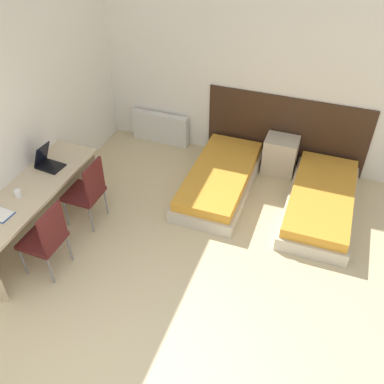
{
  "coord_description": "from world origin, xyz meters",
  "views": [
    {
      "loc": [
        1.4,
        -1.61,
        3.9
      ],
      "look_at": [
        0.0,
        2.23,
        0.55
      ],
      "focal_mm": 40.0,
      "sensor_mm": 36.0,
      "label": 1
    }
  ],
  "objects": [
    {
      "name": "mug",
      "position": [
        -1.78,
        1.26,
        0.77
      ],
      "size": [
        0.08,
        0.08,
        0.09
      ],
      "color": "white",
      "rests_on": "desk"
    },
    {
      "name": "laptop",
      "position": [
        -1.81,
        1.89,
        0.79
      ],
      "size": [
        0.34,
        0.26,
        0.31
      ],
      "rotation": [
        0.0,
        0.0,
        -0.09
      ],
      "color": "black",
      "rests_on": "desk"
    },
    {
      "name": "nightstand",
      "position": [
        0.82,
        3.81,
        0.28
      ],
      "size": [
        0.48,
        0.39,
        0.56
      ],
      "color": "beige",
      "rests_on": "ground_plane"
    },
    {
      "name": "chair_near_laptop",
      "position": [
        -1.26,
        1.84,
        0.52
      ],
      "size": [
        0.44,
        0.44,
        0.95
      ],
      "rotation": [
        0.0,
        0.0,
        -0.01
      ],
      "color": "#511919",
      "rests_on": "ground_plane"
    },
    {
      "name": "ground_plane",
      "position": [
        0.0,
        0.0,
        0.0
      ],
      "size": [
        20.0,
        20.0,
        0.0
      ],
      "primitive_type": "plane",
      "color": "beige"
    },
    {
      "name": "bed_near_window",
      "position": [
        0.12,
        3.07,
        0.16
      ],
      "size": [
        0.87,
        1.86,
        0.33
      ],
      "color": "beige",
      "rests_on": "ground_plane"
    },
    {
      "name": "radiator",
      "position": [
        -1.19,
        3.95,
        0.26
      ],
      "size": [
        0.95,
        0.12,
        0.51
      ],
      "color": "silver",
      "rests_on": "ground_plane"
    },
    {
      "name": "chair_near_notebook",
      "position": [
        -1.26,
        0.97,
        0.52
      ],
      "size": [
        0.44,
        0.44,
        0.95
      ],
      "rotation": [
        0.0,
        0.0,
        -0.02
      ],
      "color": "#511919",
      "rests_on": "ground_plane"
    },
    {
      "name": "wall_back",
      "position": [
        0.0,
        4.07,
        1.35
      ],
      "size": [
        5.1,
        0.05,
        2.7
      ],
      "color": "white",
      "rests_on": "ground_plane"
    },
    {
      "name": "open_notebook",
      "position": [
        -1.78,
        0.93,
        0.73
      ],
      "size": [
        0.29,
        0.22,
        0.02
      ],
      "rotation": [
        0.0,
        0.0,
        -0.07
      ],
      "color": "#1E4793",
      "rests_on": "desk"
    },
    {
      "name": "wall_left",
      "position": [
        -2.08,
        2.02,
        1.35
      ],
      "size": [
        0.05,
        5.05,
        2.7
      ],
      "color": "white",
      "rests_on": "ground_plane"
    },
    {
      "name": "headboard_panel",
      "position": [
        0.82,
        4.03,
        0.56
      ],
      "size": [
        2.39,
        0.03,
        1.11
      ],
      "color": "#382316",
      "rests_on": "ground_plane"
    },
    {
      "name": "desk",
      "position": [
        -1.74,
        1.41,
        0.57
      ],
      "size": [
        0.62,
        2.08,
        0.72
      ],
      "color": "#C6B28E",
      "rests_on": "ground_plane"
    },
    {
      "name": "bed_near_door",
      "position": [
        1.53,
        3.07,
        0.16
      ],
      "size": [
        0.87,
        1.86,
        0.33
      ],
      "color": "beige",
      "rests_on": "ground_plane"
    }
  ]
}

